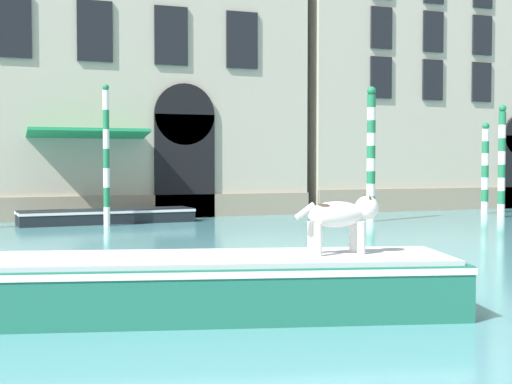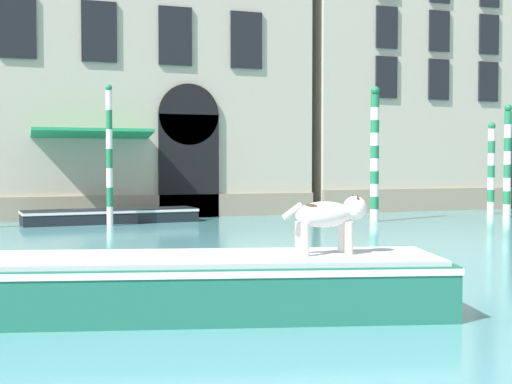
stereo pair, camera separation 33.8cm
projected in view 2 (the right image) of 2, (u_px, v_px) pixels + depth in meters
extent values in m
cube|color=#BCB29E|center=(124.00, 52.00, 26.97)|extent=(12.89, 6.00, 12.18)
cube|color=gray|center=(139.00, 207.00, 24.34)|extent=(12.89, 0.16, 0.80)
cube|color=black|center=(189.00, 166.00, 24.84)|extent=(2.13, 0.14, 3.59)
cylinder|color=black|center=(189.00, 114.00, 24.76)|extent=(2.13, 0.14, 2.13)
cube|color=black|center=(17.00, 27.00, 22.83)|extent=(1.17, 0.10, 2.01)
cube|color=black|center=(99.00, 32.00, 23.67)|extent=(1.17, 0.10, 2.01)
cube|color=black|center=(175.00, 36.00, 24.51)|extent=(1.17, 0.10, 2.01)
cube|color=black|center=(246.00, 40.00, 25.35)|extent=(1.17, 0.10, 2.01)
cube|color=#1E8C51|center=(93.00, 133.00, 23.09)|extent=(3.83, 1.40, 0.29)
cube|color=#BCB29E|center=(445.00, 54.00, 31.56)|extent=(14.54, 6.00, 13.40)
cube|color=gray|center=(487.00, 199.00, 28.95)|extent=(14.54, 0.16, 0.89)
cube|color=black|center=(386.00, 77.00, 27.24)|extent=(0.90, 0.10, 1.59)
cube|color=black|center=(439.00, 80.00, 28.00)|extent=(0.90, 0.10, 1.59)
cube|color=black|center=(488.00, 82.00, 28.76)|extent=(0.90, 0.10, 1.59)
cube|color=black|center=(387.00, 27.00, 27.16)|extent=(0.90, 0.10, 1.59)
cube|color=black|center=(439.00, 31.00, 27.92)|extent=(0.90, 0.10, 1.59)
cube|color=black|center=(489.00, 35.00, 28.68)|extent=(0.90, 0.10, 1.59)
cube|color=#1E6651|center=(161.00, 288.00, 9.07)|extent=(7.45, 3.43, 0.69)
cube|color=white|center=(161.00, 265.00, 9.06)|extent=(7.49, 3.46, 0.08)
cube|color=#B2B7BC|center=(161.00, 258.00, 9.06)|extent=(7.21, 3.24, 0.06)
cylinder|color=silver|center=(342.00, 236.00, 9.42)|extent=(0.11, 0.11, 0.43)
cylinder|color=silver|center=(349.00, 238.00, 9.19)|extent=(0.11, 0.11, 0.43)
cylinder|color=silver|center=(299.00, 238.00, 9.26)|extent=(0.11, 0.11, 0.43)
cylinder|color=silver|center=(305.00, 240.00, 9.03)|extent=(0.11, 0.11, 0.43)
ellipsoid|color=silver|center=(324.00, 214.00, 9.21)|extent=(0.81, 0.38, 0.34)
ellipsoid|color=#382D23|center=(315.00, 207.00, 9.18)|extent=(0.36, 0.25, 0.12)
sphere|color=silver|center=(355.00, 208.00, 9.33)|extent=(0.32, 0.32, 0.32)
cone|color=#382D23|center=(352.00, 199.00, 9.41)|extent=(0.09, 0.09, 0.13)
cone|color=#382D23|center=(358.00, 199.00, 9.24)|extent=(0.09, 0.09, 0.13)
cylinder|color=silver|center=(292.00, 211.00, 9.09)|extent=(0.28, 0.09, 0.23)
cube|color=black|center=(111.00, 216.00, 22.65)|extent=(5.52, 1.70, 0.44)
cube|color=white|center=(111.00, 211.00, 22.65)|extent=(5.56, 1.73, 0.08)
cube|color=#8C7251|center=(111.00, 217.00, 22.65)|extent=(3.06, 1.20, 0.39)
cylinder|color=white|center=(491.00, 208.00, 26.48)|extent=(0.25, 0.25, 0.45)
cylinder|color=#1E7247|center=(491.00, 196.00, 26.46)|extent=(0.25, 0.25, 0.45)
cylinder|color=white|center=(491.00, 184.00, 26.44)|extent=(0.25, 0.25, 0.45)
cylinder|color=#1E7247|center=(491.00, 171.00, 26.42)|extent=(0.25, 0.25, 0.45)
cylinder|color=white|center=(491.00, 159.00, 26.40)|extent=(0.25, 0.25, 0.45)
cylinder|color=#1E7247|center=(492.00, 147.00, 26.39)|extent=(0.25, 0.25, 0.45)
cylinder|color=white|center=(492.00, 135.00, 26.37)|extent=(0.25, 0.25, 0.45)
sphere|color=#1E7247|center=(492.00, 126.00, 26.35)|extent=(0.27, 0.27, 0.27)
cylinder|color=white|center=(110.00, 216.00, 21.57)|extent=(0.19, 0.19, 0.58)
cylinder|color=#1E7247|center=(110.00, 197.00, 21.55)|extent=(0.19, 0.19, 0.58)
cylinder|color=white|center=(110.00, 178.00, 21.52)|extent=(0.19, 0.19, 0.58)
cylinder|color=#1E7247|center=(109.00, 158.00, 21.50)|extent=(0.19, 0.19, 0.58)
cylinder|color=white|center=(109.00, 139.00, 21.47)|extent=(0.19, 0.19, 0.58)
cylinder|color=#1E7247|center=(109.00, 120.00, 21.45)|extent=(0.19, 0.19, 0.58)
cylinder|color=white|center=(109.00, 100.00, 21.42)|extent=(0.19, 0.19, 0.58)
sphere|color=#1E7247|center=(109.00, 88.00, 21.41)|extent=(0.20, 0.20, 0.20)
cylinder|color=white|center=(507.00, 211.00, 24.80)|extent=(0.25, 0.25, 0.46)
cylinder|color=#1E7247|center=(507.00, 198.00, 24.78)|extent=(0.25, 0.25, 0.46)
cylinder|color=white|center=(507.00, 184.00, 24.76)|extent=(0.25, 0.25, 0.46)
cylinder|color=#1E7247|center=(507.00, 171.00, 24.74)|extent=(0.25, 0.25, 0.46)
cylinder|color=white|center=(507.00, 158.00, 24.72)|extent=(0.25, 0.25, 0.46)
cylinder|color=#1E7247|center=(508.00, 145.00, 24.70)|extent=(0.25, 0.25, 0.46)
cylinder|color=white|center=(508.00, 131.00, 24.69)|extent=(0.25, 0.25, 0.46)
cylinder|color=#1E7247|center=(508.00, 118.00, 24.67)|extent=(0.25, 0.25, 0.46)
sphere|color=#1E7247|center=(508.00, 108.00, 24.65)|extent=(0.26, 0.26, 0.26)
cylinder|color=white|center=(374.00, 215.00, 23.05)|extent=(0.28, 0.28, 0.41)
cylinder|color=#1E7247|center=(374.00, 203.00, 23.04)|extent=(0.28, 0.28, 0.41)
cylinder|color=white|center=(374.00, 190.00, 23.02)|extent=(0.28, 0.28, 0.41)
cylinder|color=#1E7247|center=(375.00, 177.00, 23.00)|extent=(0.28, 0.28, 0.41)
cylinder|color=white|center=(375.00, 165.00, 22.98)|extent=(0.28, 0.28, 0.41)
cylinder|color=#1E7247|center=(375.00, 152.00, 22.96)|extent=(0.28, 0.28, 0.41)
cylinder|color=white|center=(375.00, 139.00, 22.95)|extent=(0.28, 0.28, 0.41)
cylinder|color=#1E7247|center=(375.00, 127.00, 22.93)|extent=(0.28, 0.28, 0.41)
cylinder|color=white|center=(375.00, 114.00, 22.91)|extent=(0.28, 0.28, 0.41)
cylinder|color=#1E7247|center=(375.00, 101.00, 22.89)|extent=(0.28, 0.28, 0.41)
sphere|color=#1E7247|center=(375.00, 91.00, 22.88)|extent=(0.29, 0.29, 0.29)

